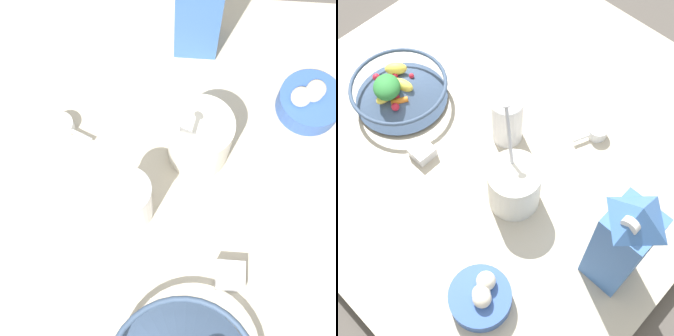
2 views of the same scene
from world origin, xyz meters
TOP-DOWN VIEW (x-y plane):
  - ground_plane at (0.00, 0.00)m, footprint 6.00×6.00m
  - countertop at (0.00, 0.00)m, footprint 1.07×1.07m
  - fruit_bowl at (-0.24, -0.12)m, footprint 0.24×0.24m
  - milk_carton at (0.41, -0.11)m, footprint 0.09×0.09m
  - yogurt_tub at (0.16, -0.13)m, footprint 0.14×0.12m
  - drinking_cup at (0.03, -0.01)m, footprint 0.08×0.08m
  - spice_jar at (-0.08, -0.19)m, footprint 0.05×0.05m
  - measuring_scoop at (0.19, 0.14)m, footprint 0.05×0.09m
  - garlic_bowl at (0.27, -0.34)m, footprint 0.13×0.13m

SIDE VIEW (x-z plane):
  - ground_plane at x=0.00m, z-range 0.00..0.00m
  - countertop at x=0.00m, z-range 0.00..0.05m
  - spice_jar at x=-0.08m, z-range 0.04..0.07m
  - measuring_scoop at x=0.19m, z-range 0.05..0.08m
  - garlic_bowl at x=0.27m, z-range 0.04..0.11m
  - fruit_bowl at x=-0.24m, z-range 0.04..0.13m
  - yogurt_tub at x=0.16m, z-range -0.01..0.24m
  - drinking_cup at x=0.03m, z-range 0.05..0.19m
  - milk_carton at x=0.41m, z-range 0.05..0.35m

